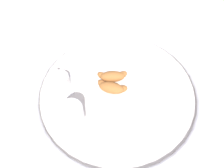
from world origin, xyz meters
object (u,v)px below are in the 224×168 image
at_px(croissant_small, 112,76).
at_px(pastry_plate, 112,86).
at_px(coffee_cup_near, 61,82).
at_px(juice_glass_left, 73,115).
at_px(croissant_large, 112,87).

bearing_deg(croissant_small, pastry_plate, -61.32).
bearing_deg(pastry_plate, croissant_small, 118.68).
bearing_deg(coffee_cup_near, juice_glass_left, -34.30).
bearing_deg(croissant_small, juice_glass_left, -92.03).
bearing_deg(croissant_large, juice_glass_left, -100.41).
relative_size(pastry_plate, coffee_cup_near, 1.67).
height_order(croissant_large, coffee_cup_near, croissant_large).
height_order(coffee_cup_near, juice_glass_left, juice_glass_left).
xyz_separation_m(croissant_large, croissant_small, (-0.03, 0.05, 0.00)).
height_order(croissant_small, juice_glass_left, juice_glass_left).
relative_size(croissant_small, juice_glass_left, 0.85).
height_order(pastry_plate, coffee_cup_near, coffee_cup_near).
xyz_separation_m(croissant_large, coffee_cup_near, (-0.20, -0.08, -0.02)).
distance_m(pastry_plate, croissant_small, 0.04).
bearing_deg(juice_glass_left, pastry_plate, 83.77).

